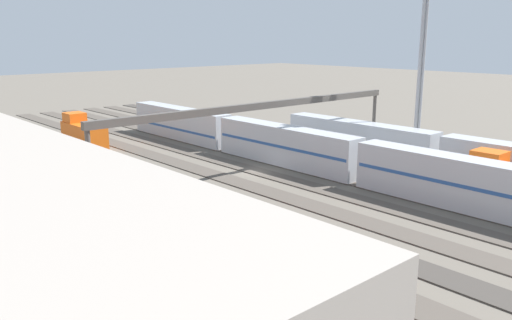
{
  "coord_description": "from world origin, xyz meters",
  "views": [
    {
      "loc": [
        -46.66,
        41.89,
        16.26
      ],
      "look_at": [
        -3.11,
        2.94,
        2.5
      ],
      "focal_mm": 36.6,
      "sensor_mm": 36.0,
      "label": 1
    }
  ],
  "objects_px": {
    "train_on_track_6": "(83,134)",
    "train_on_track_8": "(70,169)",
    "signal_gantry": "(264,110)",
    "train_on_track_3": "(361,162)",
    "light_mast_0": "(423,26)",
    "train_on_track_1": "(440,155)",
    "light_mast_2": "(425,44)"
  },
  "relations": [
    {
      "from": "train_on_track_1",
      "to": "signal_gantry",
      "type": "xyz_separation_m",
      "value": [
        14.74,
        15.0,
        5.18
      ]
    },
    {
      "from": "train_on_track_1",
      "to": "train_on_track_8",
      "type": "height_order",
      "value": "train_on_track_1"
    },
    {
      "from": "train_on_track_3",
      "to": "light_mast_0",
      "type": "distance_m",
      "value": 23.87
    },
    {
      "from": "signal_gantry",
      "to": "train_on_track_1",
      "type": "bearing_deg",
      "value": -134.49
    },
    {
      "from": "train_on_track_8",
      "to": "light_mast_2",
      "type": "relative_size",
      "value": 2.8
    },
    {
      "from": "train_on_track_3",
      "to": "train_on_track_8",
      "type": "distance_m",
      "value": 32.4
    },
    {
      "from": "train_on_track_6",
      "to": "train_on_track_1",
      "type": "relative_size",
      "value": 0.21
    },
    {
      "from": "train_on_track_8",
      "to": "signal_gantry",
      "type": "xyz_separation_m",
      "value": [
        -9.94,
        -20.0,
        5.68
      ]
    },
    {
      "from": "train_on_track_8",
      "to": "light_mast_2",
      "type": "height_order",
      "value": "light_mast_2"
    },
    {
      "from": "train_on_track_6",
      "to": "light_mast_0",
      "type": "relative_size",
      "value": 0.36
    },
    {
      "from": "light_mast_0",
      "to": "light_mast_2",
      "type": "relative_size",
      "value": 1.18
    },
    {
      "from": "train_on_track_6",
      "to": "light_mast_2",
      "type": "relative_size",
      "value": 0.42
    },
    {
      "from": "signal_gantry",
      "to": "train_on_track_6",
      "type": "bearing_deg",
      "value": 18.97
    },
    {
      "from": "train_on_track_3",
      "to": "signal_gantry",
      "type": "distance_m",
      "value": 12.87
    },
    {
      "from": "train_on_track_6",
      "to": "train_on_track_3",
      "type": "xyz_separation_m",
      "value": [
        -39.77,
        -15.0,
        0.46
      ]
    },
    {
      "from": "train_on_track_1",
      "to": "signal_gantry",
      "type": "bearing_deg",
      "value": 45.51
    },
    {
      "from": "train_on_track_1",
      "to": "signal_gantry",
      "type": "height_order",
      "value": "signal_gantry"
    },
    {
      "from": "light_mast_0",
      "to": "light_mast_2",
      "type": "distance_m",
      "value": 2.37
    },
    {
      "from": "light_mast_2",
      "to": "signal_gantry",
      "type": "height_order",
      "value": "light_mast_2"
    },
    {
      "from": "train_on_track_3",
      "to": "light_mast_2",
      "type": "relative_size",
      "value": 4.03
    },
    {
      "from": "light_mast_0",
      "to": "signal_gantry",
      "type": "bearing_deg",
      "value": 74.43
    },
    {
      "from": "train_on_track_1",
      "to": "light_mast_0",
      "type": "relative_size",
      "value": 1.69
    },
    {
      "from": "train_on_track_1",
      "to": "train_on_track_8",
      "type": "xyz_separation_m",
      "value": [
        24.68,
        35.0,
        -0.51
      ]
    },
    {
      "from": "train_on_track_8",
      "to": "light_mast_2",
      "type": "distance_m",
      "value": 48.36
    },
    {
      "from": "train_on_track_6",
      "to": "signal_gantry",
      "type": "relative_size",
      "value": 0.22
    },
    {
      "from": "train_on_track_6",
      "to": "train_on_track_8",
      "type": "distance_m",
      "value": 21.61
    },
    {
      "from": "train_on_track_6",
      "to": "train_on_track_8",
      "type": "bearing_deg",
      "value": 152.44
    },
    {
      "from": "train_on_track_3",
      "to": "light_mast_0",
      "type": "xyz_separation_m",
      "value": [
        4.27,
        -17.97,
        15.13
      ]
    },
    {
      "from": "train_on_track_8",
      "to": "signal_gantry",
      "type": "relative_size",
      "value": 1.48
    },
    {
      "from": "train_on_track_6",
      "to": "light_mast_0",
      "type": "xyz_separation_m",
      "value": [
        -35.5,
        -32.97,
        15.58
      ]
    },
    {
      "from": "train_on_track_6",
      "to": "train_on_track_3",
      "type": "relative_size",
      "value": 0.1
    },
    {
      "from": "train_on_track_3",
      "to": "signal_gantry",
      "type": "xyz_separation_m",
      "value": [
        10.67,
        5.0,
        5.18
      ]
    }
  ]
}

